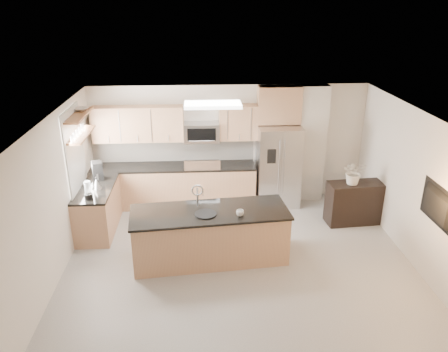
{
  "coord_description": "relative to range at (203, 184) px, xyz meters",
  "views": [
    {
      "loc": [
        -0.65,
        -5.97,
        4.31
      ],
      "look_at": [
        -0.22,
        1.3,
        1.32
      ],
      "focal_mm": 35.0,
      "sensor_mm": 36.0,
      "label": 1
    }
  ],
  "objects": [
    {
      "name": "flower_vase",
      "position": [
        2.99,
        -1.08,
        0.77
      ],
      "size": [
        0.75,
        0.67,
        0.74
      ],
      "primitive_type": "imported",
      "rotation": [
        0.0,
        0.0,
        -0.14
      ],
      "color": "silver",
      "rests_on": "credenza"
    },
    {
      "name": "shelf_upper",
      "position": [
        -2.25,
        -0.97,
        1.85
      ],
      "size": [
        0.3,
        1.2,
        0.04
      ],
      "primitive_type": "cube",
      "color": "brown",
      "rests_on": "wall_left"
    },
    {
      "name": "upper_cabinets",
      "position": [
        -0.7,
        0.16,
        1.35
      ],
      "size": [
        3.5,
        0.33,
        0.75
      ],
      "color": "tan",
      "rests_on": "wall_back"
    },
    {
      "name": "television",
      "position": [
        3.51,
        -3.12,
        0.88
      ],
      "size": [
        0.14,
        1.08,
        0.62
      ],
      "primitive_type": "imported",
      "rotation": [
        0.0,
        0.0,
        1.57
      ],
      "color": "black",
      "rests_on": "wall_right"
    },
    {
      "name": "blender",
      "position": [
        -2.08,
        -1.6,
        0.6
      ],
      "size": [
        0.15,
        0.15,
        0.35
      ],
      "color": "black",
      "rests_on": "left_counter"
    },
    {
      "name": "back_counter",
      "position": [
        -0.63,
        0.01,
        -0.0
      ],
      "size": [
        3.55,
        0.66,
        1.44
      ],
      "color": "tan",
      "rests_on": "floor"
    },
    {
      "name": "window",
      "position": [
        -2.38,
        -1.07,
        1.18
      ],
      "size": [
        0.04,
        1.15,
        1.65
      ],
      "color": "white",
      "rests_on": "wall_left"
    },
    {
      "name": "microwave",
      "position": [
        0.0,
        0.12,
        1.16
      ],
      "size": [
        0.76,
        0.4,
        0.4
      ],
      "color": "#ADADB0",
      "rests_on": "upper_cabinets"
    },
    {
      "name": "floor",
      "position": [
        0.6,
        -2.92,
        -0.47
      ],
      "size": [
        6.5,
        6.5,
        0.0
      ],
      "primitive_type": "plane",
      "color": "#ADA9A5",
      "rests_on": "ground"
    },
    {
      "name": "wall_right",
      "position": [
        3.6,
        -2.92,
        0.83
      ],
      "size": [
        0.02,
        6.5,
        2.6
      ],
      "primitive_type": "cube",
      "color": "beige",
      "rests_on": "floor"
    },
    {
      "name": "coffee_maker",
      "position": [
        -2.09,
        -0.67,
        0.62
      ],
      "size": [
        0.26,
        0.29,
        0.37
      ],
      "color": "black",
      "rests_on": "left_counter"
    },
    {
      "name": "island",
      "position": [
        0.1,
        -2.24,
        -0.0
      ],
      "size": [
        2.78,
        1.23,
        1.36
      ],
      "rotation": [
        0.0,
        0.0,
        0.1
      ],
      "color": "tan",
      "rests_on": "floor"
    },
    {
      "name": "ceiling_fixture",
      "position": [
        0.2,
        -1.32,
        2.09
      ],
      "size": [
        1.0,
        0.5,
        0.06
      ],
      "primitive_type": "cube",
      "color": "white",
      "rests_on": "ceiling"
    },
    {
      "name": "wall_back",
      "position": [
        0.6,
        0.33,
        0.83
      ],
      "size": [
        6.0,
        0.02,
        2.6
      ],
      "primitive_type": "cube",
      "color": "beige",
      "rests_on": "floor"
    },
    {
      "name": "refrigerator",
      "position": [
        1.66,
        -0.05,
        0.42
      ],
      "size": [
        0.92,
        0.78,
        1.78
      ],
      "color": "#ADADB0",
      "rests_on": "floor"
    },
    {
      "name": "credenza",
      "position": [
        3.06,
        -1.06,
        -0.04
      ],
      "size": [
        1.12,
        0.55,
        0.87
      ],
      "primitive_type": "cube",
      "rotation": [
        0.0,
        0.0,
        0.09
      ],
      "color": "black",
      "rests_on": "floor"
    },
    {
      "name": "bowl",
      "position": [
        -2.25,
        -0.74,
        1.91
      ],
      "size": [
        0.44,
        0.44,
        0.08
      ],
      "primitive_type": "imported",
      "rotation": [
        0.0,
        0.0,
        -0.39
      ],
      "color": "#ADADB0",
      "rests_on": "shelf_upper"
    },
    {
      "name": "partition_column",
      "position": [
        2.42,
        0.18,
        0.83
      ],
      "size": [
        0.6,
        0.3,
        2.6
      ],
      "primitive_type": "cube",
      "color": "beige",
      "rests_on": "floor"
    },
    {
      "name": "platter",
      "position": [
        0.03,
        -2.36,
        0.47
      ],
      "size": [
        0.39,
        0.39,
        0.02
      ],
      "primitive_type": "cylinder",
      "rotation": [
        0.0,
        0.0,
        -0.06
      ],
      "color": "black",
      "rests_on": "island"
    },
    {
      "name": "wall_left",
      "position": [
        -2.4,
        -2.92,
        0.83
      ],
      "size": [
        0.02,
        6.5,
        2.6
      ],
      "primitive_type": "cube",
      "color": "beige",
      "rests_on": "floor"
    },
    {
      "name": "left_counter",
      "position": [
        -2.07,
        -1.07,
        -0.01
      ],
      "size": [
        0.66,
        1.5,
        0.92
      ],
      "color": "tan",
      "rests_on": "floor"
    },
    {
      "name": "shelf_lower",
      "position": [
        -2.25,
        -0.97,
        1.48
      ],
      "size": [
        0.3,
        1.2,
        0.04
      ],
      "primitive_type": "cube",
      "color": "brown",
      "rests_on": "wall_left"
    },
    {
      "name": "range",
      "position": [
        0.0,
        0.0,
        0.0
      ],
      "size": [
        0.76,
        0.64,
        1.14
      ],
      "color": "black",
      "rests_on": "floor"
    },
    {
      "name": "cup",
      "position": [
        0.6,
        -2.43,
        0.51
      ],
      "size": [
        0.13,
        0.13,
        0.1
      ],
      "primitive_type": "imported",
      "rotation": [
        0.0,
        0.0,
        -0.05
      ],
      "color": "silver",
      "rests_on": "island"
    },
    {
      "name": "ceiling",
      "position": [
        0.6,
        -2.92,
        2.13
      ],
      "size": [
        6.0,
        6.5,
        0.02
      ],
      "primitive_type": "cube",
      "color": "silver",
      "rests_on": "wall_back"
    },
    {
      "name": "kettle",
      "position": [
        -2.02,
        -1.14,
        0.55
      ],
      "size": [
        0.19,
        0.19,
        0.23
      ],
      "color": "#ADADB0",
      "rests_on": "left_counter"
    }
  ]
}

